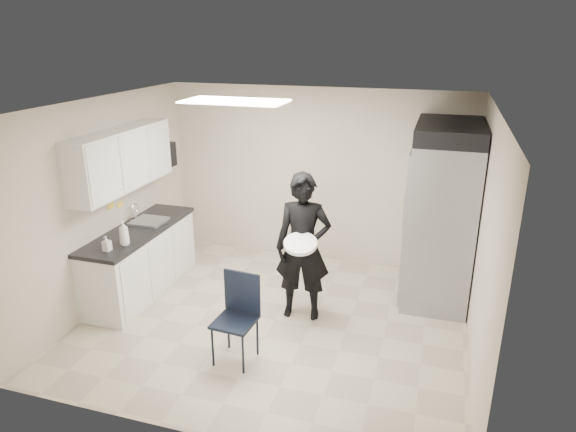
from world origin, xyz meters
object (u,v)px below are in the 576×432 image
(lower_counter, at_px, (141,262))
(man_tuxedo, at_px, (303,247))
(folding_chair, at_px, (235,322))
(commercial_fridge, at_px, (441,220))

(lower_counter, relative_size, man_tuxedo, 1.05)
(lower_counter, bearing_deg, folding_chair, -31.02)
(folding_chair, bearing_deg, man_tuxedo, 73.41)
(commercial_fridge, relative_size, folding_chair, 2.25)
(lower_counter, bearing_deg, man_tuxedo, 0.95)
(folding_chair, bearing_deg, commercial_fridge, 51.95)
(folding_chair, bearing_deg, lower_counter, 153.46)
(folding_chair, relative_size, man_tuxedo, 0.51)
(man_tuxedo, bearing_deg, folding_chair, -119.27)
(folding_chair, xyz_separation_m, man_tuxedo, (0.43, 1.12, 0.44))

